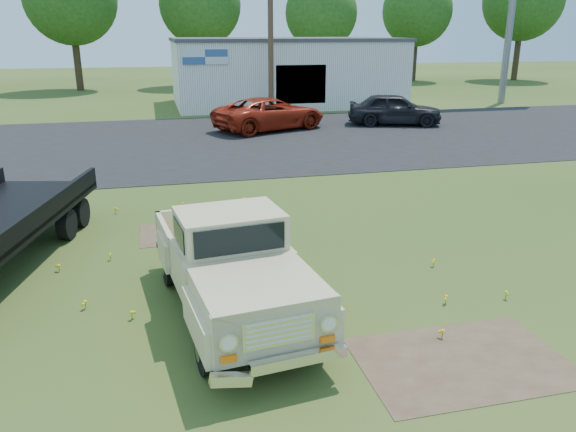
% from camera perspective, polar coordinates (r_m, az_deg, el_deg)
% --- Properties ---
extents(ground, '(140.00, 140.00, 0.00)m').
position_cam_1_polar(ground, '(10.67, 1.99, -7.08)').
color(ground, '#2C4817').
rests_on(ground, ground).
extents(asphalt_lot, '(90.00, 14.00, 0.02)m').
position_cam_1_polar(asphalt_lot, '(24.84, -7.41, 7.55)').
color(asphalt_lot, black).
rests_on(asphalt_lot, ground).
extents(dirt_patch_a, '(3.00, 2.00, 0.01)m').
position_cam_1_polar(dirt_patch_a, '(8.79, 17.28, -13.95)').
color(dirt_patch_a, '#4F3A2A').
rests_on(dirt_patch_a, ground).
extents(dirt_patch_b, '(2.20, 1.60, 0.01)m').
position_cam_1_polar(dirt_patch_b, '(13.58, -10.19, -1.66)').
color(dirt_patch_b, '#4F3A2A').
rests_on(dirt_patch_b, ground).
extents(commercial_building, '(14.20, 8.20, 4.15)m').
position_cam_1_polar(commercial_building, '(37.36, -0.29, 14.52)').
color(commercial_building, '#BBBBB6').
rests_on(commercial_building, ground).
extents(utility_pole_mid, '(1.60, 0.30, 9.00)m').
position_cam_1_polar(utility_pole_mid, '(31.97, -1.78, 18.36)').
color(utility_pole_mid, '#4B3122').
rests_on(utility_pole_mid, ground).
extents(treeline_d, '(6.72, 6.72, 10.00)m').
position_cam_1_polar(treeline_d, '(50.03, -8.91, 20.45)').
color(treeline_d, '#3B2C1B').
rests_on(treeline_d, ground).
extents(treeline_e, '(6.08, 6.08, 9.04)m').
position_cam_1_polar(treeline_e, '(50.46, 3.40, 19.88)').
color(treeline_e, '#3B2C1B').
rests_on(treeline_e, ground).
extents(treeline_f, '(6.40, 6.40, 9.52)m').
position_cam_1_polar(treeline_f, '(56.46, 12.98, 19.63)').
color(treeline_f, '#3B2C1B').
rests_on(treeline_f, ground).
extents(treeline_g, '(7.36, 7.36, 10.95)m').
position_cam_1_polar(treeline_g, '(60.28, 22.79, 19.53)').
color(treeline_g, '#3B2C1B').
rests_on(treeline_g, ground).
extents(vintage_pickup_truck, '(2.57, 5.27, 1.84)m').
position_cam_1_polar(vintage_pickup_truck, '(9.33, -5.82, -4.82)').
color(vintage_pickup_truck, tan).
rests_on(vintage_pickup_truck, ground).
extents(red_pickup, '(6.08, 4.48, 1.54)m').
position_cam_1_polar(red_pickup, '(27.39, -1.85, 10.32)').
color(red_pickup, maroon).
rests_on(red_pickup, ground).
extents(dark_sedan, '(5.00, 3.21, 1.59)m').
position_cam_1_polar(dark_sedan, '(29.35, 10.79, 10.60)').
color(dark_sedan, black).
rests_on(dark_sedan, ground).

